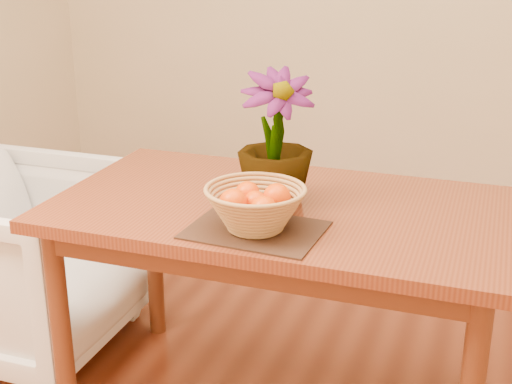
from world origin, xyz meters
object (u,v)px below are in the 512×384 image
(table, at_px, (280,229))
(potted_plant, at_px, (275,138))
(armchair, at_px, (23,252))
(wicker_basket, at_px, (255,210))

(table, height_order, potted_plant, potted_plant)
(potted_plant, bearing_deg, armchair, 145.83)
(potted_plant, height_order, armchair, potted_plant)
(potted_plant, xyz_separation_m, armchair, (-1.03, 0.08, -0.56))
(table, height_order, wicker_basket, wicker_basket)
(armchair, bearing_deg, table, -94.37)
(table, xyz_separation_m, potted_plant, (-0.02, 0.00, 0.29))
(potted_plant, bearing_deg, wicker_basket, -115.46)
(wicker_basket, bearing_deg, table, 89.68)
(wicker_basket, relative_size, potted_plant, 0.70)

